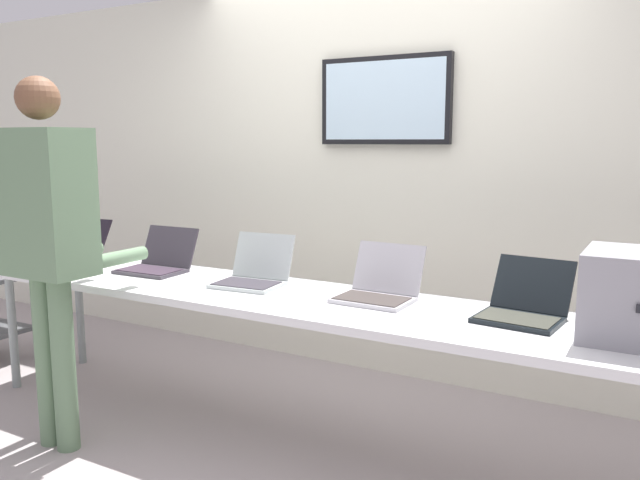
{
  "coord_description": "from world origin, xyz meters",
  "views": [
    {
      "loc": [
        1.69,
        -2.58,
        1.5
      ],
      "look_at": [
        0.23,
        0.01,
        1.03
      ],
      "focal_mm": 35.69,
      "sensor_mm": 36.0,
      "label": 1
    }
  ],
  "objects_px": {
    "workbench": "(280,302)",
    "laptop_station_1": "(158,262)",
    "laptop_station_2": "(254,273)",
    "person": "(48,228)",
    "laptop_station_4": "(524,306)",
    "laptop_station_3": "(379,287)",
    "laptop_station_0": "(73,251)"
  },
  "relations": [
    {
      "from": "workbench",
      "to": "laptop_station_2",
      "type": "bearing_deg",
      "value": 155.96
    },
    {
      "from": "workbench",
      "to": "laptop_station_3",
      "type": "distance_m",
      "value": 0.51
    },
    {
      "from": "laptop_station_0",
      "to": "laptop_station_1",
      "type": "height_order",
      "value": "laptop_station_0"
    },
    {
      "from": "laptop_station_4",
      "to": "person",
      "type": "relative_size",
      "value": 0.23
    },
    {
      "from": "person",
      "to": "laptop_station_1",
      "type": "bearing_deg",
      "value": 91.25
    },
    {
      "from": "laptop_station_0",
      "to": "laptop_station_2",
      "type": "relative_size",
      "value": 1.07
    },
    {
      "from": "workbench",
      "to": "laptop_station_1",
      "type": "height_order",
      "value": "laptop_station_1"
    },
    {
      "from": "workbench",
      "to": "laptop_station_3",
      "type": "relative_size",
      "value": 10.46
    },
    {
      "from": "laptop_station_0",
      "to": "laptop_station_3",
      "type": "distance_m",
      "value": 2.11
    },
    {
      "from": "laptop_station_1",
      "to": "person",
      "type": "relative_size",
      "value": 0.21
    },
    {
      "from": "workbench",
      "to": "laptop_station_0",
      "type": "relative_size",
      "value": 9.31
    },
    {
      "from": "person",
      "to": "laptop_station_0",
      "type": "bearing_deg",
      "value": 135.2
    },
    {
      "from": "laptop_station_2",
      "to": "person",
      "type": "distance_m",
      "value": 1.03
    },
    {
      "from": "workbench",
      "to": "laptop_station_1",
      "type": "distance_m",
      "value": 0.93
    },
    {
      "from": "laptop_station_0",
      "to": "laptop_station_1",
      "type": "distance_m",
      "value": 0.72
    },
    {
      "from": "laptop_station_3",
      "to": "laptop_station_2",
      "type": "bearing_deg",
      "value": -177.66
    },
    {
      "from": "laptop_station_2",
      "to": "person",
      "type": "relative_size",
      "value": 0.21
    },
    {
      "from": "laptop_station_1",
      "to": "laptop_station_2",
      "type": "distance_m",
      "value": 0.68
    },
    {
      "from": "laptop_station_1",
      "to": "person",
      "type": "distance_m",
      "value": 0.79
    },
    {
      "from": "laptop_station_1",
      "to": "person",
      "type": "xyz_separation_m",
      "value": [
        0.02,
        -0.73,
        0.28
      ]
    },
    {
      "from": "laptop_station_1",
      "to": "laptop_station_0",
      "type": "bearing_deg",
      "value": -179.53
    },
    {
      "from": "laptop_station_3",
      "to": "person",
      "type": "bearing_deg",
      "value": -151.33
    },
    {
      "from": "laptop_station_2",
      "to": "laptop_station_4",
      "type": "bearing_deg",
      "value": 1.04
    },
    {
      "from": "laptop_station_1",
      "to": "laptop_station_4",
      "type": "xyz_separation_m",
      "value": [
        2.07,
        0.01,
        -0.0
      ]
    },
    {
      "from": "workbench",
      "to": "laptop_station_4",
      "type": "xyz_separation_m",
      "value": [
        1.15,
        0.13,
        0.1
      ]
    },
    {
      "from": "workbench",
      "to": "laptop_station_0",
      "type": "height_order",
      "value": "laptop_station_0"
    },
    {
      "from": "laptop_station_2",
      "to": "person",
      "type": "xyz_separation_m",
      "value": [
        -0.67,
        -0.72,
        0.28
      ]
    },
    {
      "from": "laptop_station_2",
      "to": "laptop_station_4",
      "type": "relative_size",
      "value": 0.92
    },
    {
      "from": "laptop_station_2",
      "to": "laptop_station_4",
      "type": "distance_m",
      "value": 1.38
    },
    {
      "from": "laptop_station_0",
      "to": "laptop_station_3",
      "type": "height_order",
      "value": "laptop_station_3"
    },
    {
      "from": "laptop_station_3",
      "to": "laptop_station_1",
      "type": "bearing_deg",
      "value": -179.23
    },
    {
      "from": "laptop_station_3",
      "to": "laptop_station_4",
      "type": "distance_m",
      "value": 0.67
    }
  ]
}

